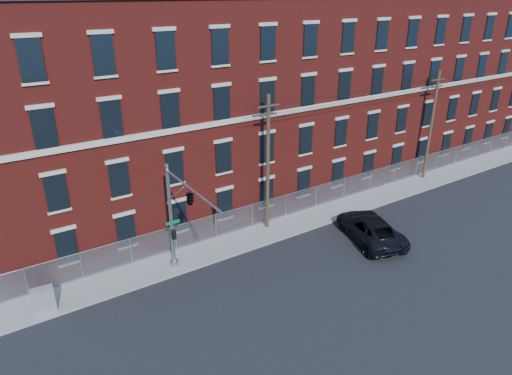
{
  "coord_description": "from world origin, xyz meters",
  "views": [
    {
      "loc": [
        -15.29,
        -19.31,
        16.5
      ],
      "look_at": [
        -0.05,
        4.0,
        4.39
      ],
      "focal_mm": 31.98,
      "sensor_mm": 36.0,
      "label": 1
    }
  ],
  "objects_px": {
    "utility_pole_near": "(268,161)",
    "utility_cabinet": "(44,300)",
    "traffic_signal_mast": "(185,205)",
    "pickup_truck": "(370,228)"
  },
  "relations": [
    {
      "from": "utility_pole_near",
      "to": "utility_cabinet",
      "type": "relative_size",
      "value": 6.8
    },
    {
      "from": "traffic_signal_mast",
      "to": "utility_pole_near",
      "type": "relative_size",
      "value": 0.7
    },
    {
      "from": "traffic_signal_mast",
      "to": "utility_cabinet",
      "type": "bearing_deg",
      "value": 165.6
    },
    {
      "from": "traffic_signal_mast",
      "to": "utility_pole_near",
      "type": "xyz_separation_m",
      "value": [
        8.0,
        3.42,
        -0.05
      ]
    },
    {
      "from": "traffic_signal_mast",
      "to": "pickup_truck",
      "type": "relative_size",
      "value": 1.1
    },
    {
      "from": "traffic_signal_mast",
      "to": "utility_pole_near",
      "type": "bearing_deg",
      "value": 23.14
    },
    {
      "from": "pickup_truck",
      "to": "utility_cabinet",
      "type": "relative_size",
      "value": 4.33
    },
    {
      "from": "pickup_truck",
      "to": "utility_pole_near",
      "type": "bearing_deg",
      "value": -29.17
    },
    {
      "from": "utility_pole_near",
      "to": "pickup_truck",
      "type": "distance_m",
      "value": 8.71
    },
    {
      "from": "traffic_signal_mast",
      "to": "pickup_truck",
      "type": "distance_m",
      "value": 14.06
    }
  ]
}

